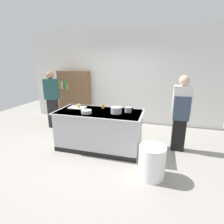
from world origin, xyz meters
name	(u,v)px	position (x,y,z in m)	size (l,w,h in m)	color
ground_plane	(100,147)	(0.00, 0.00, 0.00)	(10.00, 10.00, 0.00)	#9E9991
back_wall	(120,77)	(0.00, 2.10, 1.50)	(6.40, 0.12, 3.00)	white
counter_island	(99,129)	(0.00, 0.00, 0.47)	(1.98, 0.98, 0.90)	#B7BABF
cutting_board	(77,108)	(-0.62, 0.15, 0.91)	(0.40, 0.28, 0.02)	silver
onion	(79,106)	(-0.57, 0.13, 0.97)	(0.09, 0.09, 0.09)	tan
stock_pot	(116,110)	(0.41, -0.04, 0.97)	(0.30, 0.24, 0.14)	#B7BABF
sauce_pan	(128,110)	(0.65, 0.12, 0.96)	(0.22, 0.16, 0.11)	#99999E
mixing_bowl	(86,112)	(-0.21, -0.22, 0.94)	(0.23, 0.23, 0.07)	#B7BABF
juice_cup	(103,106)	(0.00, 0.28, 0.95)	(0.07, 0.07, 0.10)	yellow
trash_bin	(152,162)	(1.26, -0.81, 0.30)	(0.47, 0.47, 0.59)	white
person_chef	(181,112)	(1.78, 0.38, 0.91)	(0.38, 0.25, 1.72)	black
person_guest	(52,99)	(-1.84, 0.90, 0.91)	(0.38, 0.24, 1.72)	black
bookshelf	(74,96)	(-1.56, 1.80, 0.85)	(1.10, 0.31, 1.70)	brown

